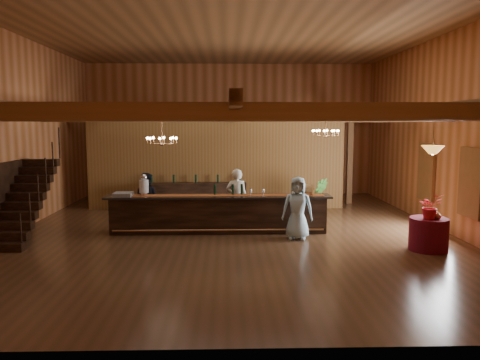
{
  "coord_description": "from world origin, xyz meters",
  "views": [
    {
      "loc": [
        -0.12,
        -12.95,
        3.0
      ],
      "look_at": [
        0.25,
        0.56,
        1.37
      ],
      "focal_mm": 35.0,
      "sensor_mm": 36.0,
      "label": 1
    }
  ],
  "objects_px": {
    "chandelier_right": "(326,133)",
    "floor_plant": "(318,196)",
    "tasting_bar": "(219,214)",
    "pendant_lamp": "(433,150)",
    "backbar_shelf": "(196,196)",
    "bartender": "(237,198)",
    "staff_second": "(145,200)",
    "guest": "(298,208)",
    "chandelier_left": "(162,140)",
    "raffle_drum": "(307,189)",
    "beverage_dispenser": "(144,185)",
    "round_table": "(429,234)"
  },
  "relations": [
    {
      "from": "chandelier_right",
      "to": "bartender",
      "type": "relative_size",
      "value": 0.47
    },
    {
      "from": "raffle_drum",
      "to": "beverage_dispenser",
      "type": "bearing_deg",
      "value": 178.94
    },
    {
      "from": "beverage_dispenser",
      "to": "guest",
      "type": "height_order",
      "value": "guest"
    },
    {
      "from": "backbar_shelf",
      "to": "staff_second",
      "type": "xyz_separation_m",
      "value": [
        -1.31,
        -2.56,
        0.31
      ]
    },
    {
      "from": "round_table",
      "to": "guest",
      "type": "distance_m",
      "value": 3.22
    },
    {
      "from": "raffle_drum",
      "to": "bartender",
      "type": "xyz_separation_m",
      "value": [
        -1.93,
        0.71,
        -0.35
      ]
    },
    {
      "from": "beverage_dispenser",
      "to": "raffle_drum",
      "type": "xyz_separation_m",
      "value": [
        4.5,
        -0.08,
        -0.11
      ]
    },
    {
      "from": "bartender",
      "to": "floor_plant",
      "type": "relative_size",
      "value": 1.38
    },
    {
      "from": "pendant_lamp",
      "to": "bartender",
      "type": "distance_m",
      "value": 5.48
    },
    {
      "from": "tasting_bar",
      "to": "chandelier_right",
      "type": "bearing_deg",
      "value": 20.94
    },
    {
      "from": "chandelier_right",
      "to": "floor_plant",
      "type": "bearing_deg",
      "value": 88.82
    },
    {
      "from": "bartender",
      "to": "guest",
      "type": "height_order",
      "value": "bartender"
    },
    {
      "from": "round_table",
      "to": "pendant_lamp",
      "type": "distance_m",
      "value": 2.01
    },
    {
      "from": "tasting_bar",
      "to": "floor_plant",
      "type": "distance_m",
      "value": 4.01
    },
    {
      "from": "beverage_dispenser",
      "to": "tasting_bar",
      "type": "bearing_deg",
      "value": -1.22
    },
    {
      "from": "floor_plant",
      "to": "bartender",
      "type": "bearing_deg",
      "value": -147.63
    },
    {
      "from": "chandelier_right",
      "to": "guest",
      "type": "bearing_deg",
      "value": -118.64
    },
    {
      "from": "chandelier_right",
      "to": "bartender",
      "type": "xyz_separation_m",
      "value": [
        -2.68,
        -0.56,
        -1.89
      ]
    },
    {
      "from": "pendant_lamp",
      "to": "floor_plant",
      "type": "distance_m",
      "value": 5.08
    },
    {
      "from": "pendant_lamp",
      "to": "staff_second",
      "type": "bearing_deg",
      "value": 158.61
    },
    {
      "from": "raffle_drum",
      "to": "guest",
      "type": "distance_m",
      "value": 0.96
    },
    {
      "from": "pendant_lamp",
      "to": "staff_second",
      "type": "xyz_separation_m",
      "value": [
        -7.19,
        2.82,
        -1.61
      ]
    },
    {
      "from": "backbar_shelf",
      "to": "pendant_lamp",
      "type": "height_order",
      "value": "pendant_lamp"
    },
    {
      "from": "backbar_shelf",
      "to": "beverage_dispenser",
      "type": "bearing_deg",
      "value": -119.07
    },
    {
      "from": "pendant_lamp",
      "to": "backbar_shelf",
      "type": "bearing_deg",
      "value": 137.58
    },
    {
      "from": "chandelier_left",
      "to": "tasting_bar",
      "type": "bearing_deg",
      "value": 8.82
    },
    {
      "from": "backbar_shelf",
      "to": "guest",
      "type": "height_order",
      "value": "guest"
    },
    {
      "from": "round_table",
      "to": "guest",
      "type": "xyz_separation_m",
      "value": [
        -2.96,
        1.18,
        0.43
      ]
    },
    {
      "from": "guest",
      "to": "staff_second",
      "type": "bearing_deg",
      "value": 172.13
    },
    {
      "from": "chandelier_left",
      "to": "floor_plant",
      "type": "xyz_separation_m",
      "value": [
        4.72,
        2.62,
        -1.95
      ]
    },
    {
      "from": "floor_plant",
      "to": "chandelier_left",
      "type": "bearing_deg",
      "value": -150.96
    },
    {
      "from": "chandelier_right",
      "to": "pendant_lamp",
      "type": "xyz_separation_m",
      "value": [
        1.84,
        -3.24,
        -0.34
      ]
    },
    {
      "from": "backbar_shelf",
      "to": "staff_second",
      "type": "bearing_deg",
      "value": -126.21
    },
    {
      "from": "beverage_dispenser",
      "to": "bartender",
      "type": "relative_size",
      "value": 0.35
    },
    {
      "from": "staff_second",
      "to": "bartender",
      "type": "bearing_deg",
      "value": -178.9
    },
    {
      "from": "pendant_lamp",
      "to": "round_table",
      "type": "bearing_deg",
      "value": 0.0
    },
    {
      "from": "floor_plant",
      "to": "pendant_lamp",
      "type": "bearing_deg",
      "value": -67.59
    },
    {
      "from": "round_table",
      "to": "staff_second",
      "type": "bearing_deg",
      "value": 158.61
    },
    {
      "from": "round_table",
      "to": "floor_plant",
      "type": "relative_size",
      "value": 0.73
    },
    {
      "from": "backbar_shelf",
      "to": "staff_second",
      "type": "height_order",
      "value": "staff_second"
    },
    {
      "from": "tasting_bar",
      "to": "backbar_shelf",
      "type": "height_order",
      "value": "tasting_bar"
    },
    {
      "from": "chandelier_left",
      "to": "guest",
      "type": "relative_size",
      "value": 0.49
    },
    {
      "from": "tasting_bar",
      "to": "floor_plant",
      "type": "relative_size",
      "value": 5.01
    },
    {
      "from": "guest",
      "to": "floor_plant",
      "type": "xyz_separation_m",
      "value": [
        1.15,
        3.22,
        -0.2
      ]
    },
    {
      "from": "tasting_bar",
      "to": "pendant_lamp",
      "type": "xyz_separation_m",
      "value": [
        5.03,
        -2.01,
        1.88
      ]
    },
    {
      "from": "raffle_drum",
      "to": "floor_plant",
      "type": "bearing_deg",
      "value": 72.27
    },
    {
      "from": "bartender",
      "to": "tasting_bar",
      "type": "bearing_deg",
      "value": 57.2
    },
    {
      "from": "floor_plant",
      "to": "tasting_bar",
      "type": "bearing_deg",
      "value": -143.44
    },
    {
      "from": "pendant_lamp",
      "to": "floor_plant",
      "type": "height_order",
      "value": "pendant_lamp"
    },
    {
      "from": "bartender",
      "to": "raffle_drum",
      "type": "bearing_deg",
      "value": 164.31
    }
  ]
}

